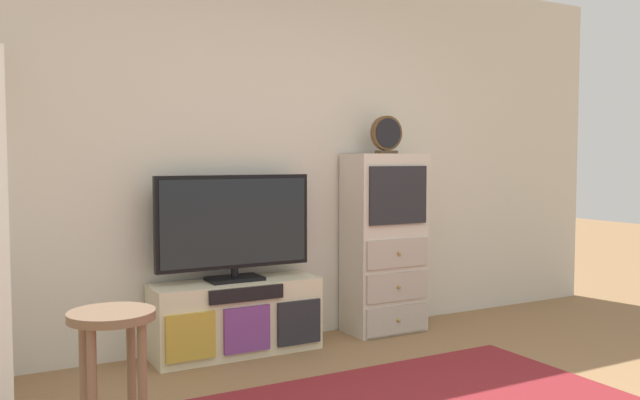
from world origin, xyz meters
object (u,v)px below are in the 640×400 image
object	(u,v)px
media_console	(236,317)
desk_clock	(387,135)
bar_stool_near	(112,356)
television	(234,225)
side_cabinet	(384,243)

from	to	relation	value
media_console	desk_clock	world-z (taller)	desk_clock
media_console	bar_stool_near	distance (m)	1.82
desk_clock	media_console	bearing A→B (deg)	179.77
media_console	desk_clock	bearing A→B (deg)	-0.23
television	bar_stool_near	size ratio (longest dim) A/B	1.52
media_console	television	xyz separation A→B (m)	(0.00, 0.02, 0.62)
side_cabinet	desk_clock	world-z (taller)	desk_clock
side_cabinet	desk_clock	size ratio (longest dim) A/B	4.76
media_console	desk_clock	xyz separation A→B (m)	(1.19, -0.00, 1.23)
desk_clock	bar_stool_near	size ratio (longest dim) A/B	0.40
desk_clock	bar_stool_near	distance (m)	2.86
media_console	side_cabinet	size ratio (longest dim) A/B	0.84
media_console	television	bearing A→B (deg)	90.00
media_console	side_cabinet	bearing A→B (deg)	0.49
desk_clock	bar_stool_near	bearing A→B (deg)	-147.92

